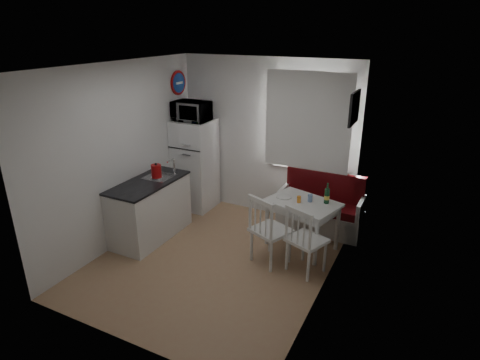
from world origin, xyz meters
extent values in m
cube|color=#AA7D5A|center=(0.00, 0.00, 0.00)|extent=(3.00, 3.50, 0.02)
cube|color=white|center=(0.00, 0.00, 2.60)|extent=(3.00, 3.50, 0.02)
cube|color=white|center=(0.00, 1.75, 1.30)|extent=(3.00, 0.02, 2.60)
cube|color=white|center=(0.00, -1.75, 1.30)|extent=(3.00, 0.02, 2.60)
cube|color=white|center=(-1.50, 0.00, 1.30)|extent=(0.02, 3.50, 2.60)
cube|color=white|center=(1.50, 0.00, 1.30)|extent=(0.02, 3.50, 2.60)
cube|color=silver|center=(0.70, 1.72, 1.62)|extent=(1.22, 0.06, 1.47)
cube|color=white|center=(0.70, 1.65, 1.68)|extent=(1.35, 0.02, 1.50)
cube|color=silver|center=(-1.20, 0.15, 0.43)|extent=(0.60, 1.30, 0.86)
cube|color=black|center=(-1.20, 0.15, 0.89)|extent=(0.62, 1.32, 0.03)
cube|color=#99999E|center=(-1.18, 0.40, 0.85)|extent=(0.40, 0.40, 0.10)
cylinder|color=silver|center=(-1.02, 0.58, 1.03)|extent=(0.02, 0.02, 0.26)
cylinder|color=#1A459E|center=(-1.47, 1.45, 2.15)|extent=(0.03, 0.40, 0.40)
cube|color=black|center=(1.48, 1.10, 2.05)|extent=(0.04, 0.52, 0.42)
cube|color=silver|center=(1.05, 1.48, 0.18)|extent=(1.29, 0.50, 0.36)
cube|color=#560A0D|center=(1.05, 1.48, 0.42)|extent=(1.23, 0.46, 0.12)
cube|color=#560A0D|center=(1.05, 1.67, 0.70)|extent=(1.23, 0.10, 0.46)
cube|color=silver|center=(0.95, 0.88, 0.70)|extent=(1.11, 0.91, 0.04)
cube|color=silver|center=(0.95, 0.88, 0.62)|extent=(0.99, 0.79, 0.11)
cylinder|color=silver|center=(0.95, 0.88, 0.34)|extent=(0.06, 0.06, 0.68)
cube|color=silver|center=(0.70, 0.31, 0.47)|extent=(0.60, 0.59, 0.04)
cube|color=silver|center=(0.70, 0.11, 0.74)|extent=(0.42, 0.21, 0.49)
cube|color=silver|center=(1.20, 0.31, 0.45)|extent=(0.57, 0.56, 0.04)
cube|color=silver|center=(1.20, 0.12, 0.71)|extent=(0.41, 0.19, 0.46)
cube|color=white|center=(-1.18, 1.40, 0.78)|extent=(0.62, 0.62, 1.56)
imported|color=white|center=(-1.18, 1.35, 1.72)|extent=(0.59, 0.40, 0.32)
cylinder|color=#A80D0F|center=(-1.15, 0.30, 1.02)|extent=(0.18, 0.18, 0.24)
cylinder|color=orange|center=(0.90, 0.83, 0.76)|extent=(0.06, 0.06, 0.09)
cylinder|color=#7999CE|center=(1.03, 0.93, 0.77)|extent=(0.07, 0.07, 0.11)
cylinder|color=white|center=(0.65, 0.90, 0.72)|extent=(0.22, 0.22, 0.02)
camera|label=1|loc=(2.45, -4.13, 3.04)|focal=30.00mm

